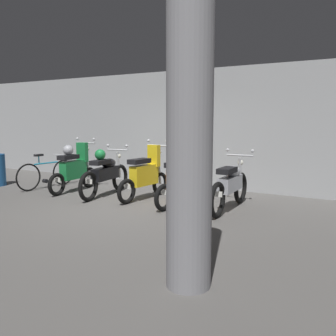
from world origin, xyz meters
TOP-DOWN VIEW (x-y plane):
  - ground_plane at (0.00, 0.00)m, footprint 80.00×80.00m
  - back_wall at (0.00, 2.89)m, footprint 16.00×0.30m
  - motorbike_slot_0 at (-1.96, 0.77)m, footprint 0.59×1.68m
  - motorbike_slot_1 at (-0.98, 0.74)m, footprint 0.59×1.95m
  - motorbike_slot_2 at (0.00, 0.89)m, footprint 0.59×1.68m
  - motorbike_slot_3 at (0.99, 0.75)m, footprint 0.58×1.67m
  - motorbike_slot_4 at (1.96, 0.87)m, footprint 0.59×1.95m
  - bicycle at (-2.90, 0.75)m, footprint 0.50×1.72m
  - support_pillar at (2.64, -2.41)m, footprint 0.47×0.47m

SIDE VIEW (x-z plane):
  - ground_plane at x=0.00m, z-range 0.00..0.00m
  - bicycle at x=-2.90m, z-range -0.08..0.80m
  - motorbike_slot_4 at x=1.96m, z-range -0.08..1.07m
  - motorbike_slot_2 at x=0.00m, z-range -0.12..1.17m
  - motorbike_slot_3 at x=0.99m, z-range -0.12..1.17m
  - motorbike_slot_1 at x=-0.98m, z-range -0.05..1.10m
  - motorbike_slot_0 at x=-1.96m, z-range -0.08..1.21m
  - back_wall at x=0.00m, z-range 0.00..3.00m
  - support_pillar at x=2.64m, z-range 0.00..3.00m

